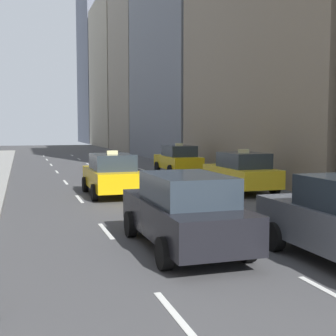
{
  "coord_description": "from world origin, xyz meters",
  "views": [
    {
      "loc": [
        -2.33,
        1.6,
        2.78
      ],
      "look_at": [
        1.82,
        14.79,
        1.6
      ],
      "focal_mm": 50.0,
      "sensor_mm": 36.0,
      "label": 1
    }
  ],
  "objects_px": {
    "taxi_second": "(241,172)",
    "taxi_fourth": "(111,174)",
    "sedan_black_near": "(184,211)",
    "taxi_third": "(178,159)"
  },
  "relations": [
    {
      "from": "taxi_fourth",
      "to": "sedan_black_near",
      "type": "distance_m",
      "value": 9.0
    },
    {
      "from": "taxi_second",
      "to": "taxi_fourth",
      "type": "bearing_deg",
      "value": 173.57
    },
    {
      "from": "taxi_third",
      "to": "taxi_fourth",
      "type": "bearing_deg",
      "value": -125.05
    },
    {
      "from": "taxi_third",
      "to": "sedan_black_near",
      "type": "bearing_deg",
      "value": -108.25
    },
    {
      "from": "taxi_second",
      "to": "taxi_fourth",
      "type": "xyz_separation_m",
      "value": [
        -5.6,
        0.63,
        0.0
      ]
    },
    {
      "from": "taxi_third",
      "to": "taxi_fourth",
      "type": "xyz_separation_m",
      "value": [
        -5.6,
        -7.98,
        0.0
      ]
    },
    {
      "from": "sedan_black_near",
      "to": "taxi_third",
      "type": "bearing_deg",
      "value": 71.75
    },
    {
      "from": "taxi_second",
      "to": "taxi_fourth",
      "type": "height_order",
      "value": "same"
    },
    {
      "from": "taxi_second",
      "to": "sedan_black_near",
      "type": "bearing_deg",
      "value": -123.78
    },
    {
      "from": "taxi_second",
      "to": "sedan_black_near",
      "type": "relative_size",
      "value": 0.92
    }
  ]
}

